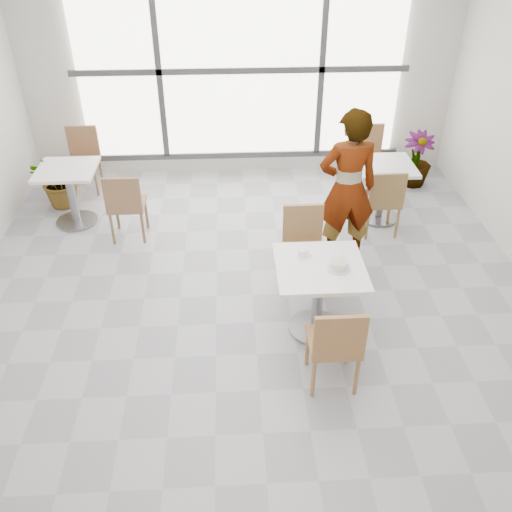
{
  "coord_description": "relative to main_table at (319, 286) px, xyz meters",
  "views": [
    {
      "loc": [
        -0.21,
        -4.04,
        3.56
      ],
      "look_at": [
        0.0,
        -0.3,
        1.0
      ],
      "focal_mm": 38.09,
      "sensor_mm": 36.0,
      "label": 1
    }
  ],
  "objects": [
    {
      "name": "floor",
      "position": [
        -0.59,
        0.12,
        -0.52
      ],
      "size": [
        7.0,
        7.0,
        0.0
      ],
      "primitive_type": "plane",
      "color": "#9E9EA5",
      "rests_on": "ground"
    },
    {
      "name": "wall_back",
      "position": [
        -0.59,
        3.62,
        0.98
      ],
      "size": [
        6.0,
        0.0,
        6.0
      ],
      "primitive_type": "plane",
      "rotation": [
        1.57,
        0.0,
        0.0
      ],
      "color": "silver",
      "rests_on": "ground"
    },
    {
      "name": "window",
      "position": [
        -0.59,
        3.56,
        0.98
      ],
      "size": [
        4.6,
        0.07,
        2.52
      ],
      "color": "white",
      "rests_on": "ground"
    },
    {
      "name": "main_table",
      "position": [
        0.0,
        0.0,
        0.0
      ],
      "size": [
        0.8,
        0.8,
        0.75
      ],
      "color": "white",
      "rests_on": "ground"
    },
    {
      "name": "chair_near",
      "position": [
        0.03,
        -0.73,
        -0.02
      ],
      "size": [
        0.42,
        0.42,
        0.87
      ],
      "rotation": [
        0.0,
        0.0,
        3.14
      ],
      "color": "#A16E40",
      "rests_on": "ground"
    },
    {
      "name": "chair_far",
      "position": [
        -0.04,
        0.8,
        -0.02
      ],
      "size": [
        0.42,
        0.42,
        0.87
      ],
      "color": "olive",
      "rests_on": "ground"
    },
    {
      "name": "oatmeal_bowl",
      "position": [
        0.15,
        -0.05,
        0.27
      ],
      "size": [
        0.21,
        0.21,
        0.09
      ],
      "color": "silver",
      "rests_on": "main_table"
    },
    {
      "name": "coffee_cup",
      "position": [
        -0.14,
        0.16,
        0.26
      ],
      "size": [
        0.16,
        0.13,
        0.07
      ],
      "color": "white",
      "rests_on": "main_table"
    },
    {
      "name": "person",
      "position": [
        0.47,
        1.21,
        0.36
      ],
      "size": [
        0.68,
        0.47,
        1.77
      ],
      "primitive_type": "imported",
      "rotation": [
        0.0,
        0.0,
        3.22
      ],
      "color": "black",
      "rests_on": "ground"
    },
    {
      "name": "bg_table_left",
      "position": [
        -2.75,
        2.18,
        -0.04
      ],
      "size": [
        0.7,
        0.7,
        0.75
      ],
      "color": "white",
      "rests_on": "ground"
    },
    {
      "name": "bg_table_right",
      "position": [
        1.12,
        2.08,
        -0.04
      ],
      "size": [
        0.7,
        0.7,
        0.75
      ],
      "color": "silver",
      "rests_on": "ground"
    },
    {
      "name": "bg_chair_left_near",
      "position": [
        -2.01,
        1.74,
        -0.02
      ],
      "size": [
        0.42,
        0.42,
        0.87
      ],
      "rotation": [
        0.0,
        0.0,
        3.14
      ],
      "color": "brown",
      "rests_on": "ground"
    },
    {
      "name": "bg_chair_left_far",
      "position": [
        -2.79,
        3.17,
        -0.02
      ],
      "size": [
        0.42,
        0.42,
        0.87
      ],
      "color": "#926241",
      "rests_on": "ground"
    },
    {
      "name": "bg_chair_right_near",
      "position": [
        1.03,
        1.68,
        -0.02
      ],
      "size": [
        0.42,
        0.42,
        0.87
      ],
      "rotation": [
        0.0,
        0.0,
        3.14
      ],
      "color": "olive",
      "rests_on": "ground"
    },
    {
      "name": "bg_chair_right_far",
      "position": [
        1.15,
        3.02,
        -0.02
      ],
      "size": [
        0.42,
        0.42,
        0.87
      ],
      "color": "olive",
      "rests_on": "ground"
    },
    {
      "name": "plant_left",
      "position": [
        -2.98,
        2.65,
        -0.14
      ],
      "size": [
        0.84,
        0.78,
        0.76
      ],
      "primitive_type": "imported",
      "rotation": [
        0.0,
        0.0,
        -0.32
      ],
      "color": "#46793D",
      "rests_on": "ground"
    },
    {
      "name": "plant_right",
      "position": [
        1.84,
        3.0,
        -0.14
      ],
      "size": [
        0.49,
        0.49,
        0.77
      ],
      "primitive_type": "imported",
      "rotation": [
        0.0,
        0.0,
        -0.16
      ],
      "color": "#3E7336",
      "rests_on": "ground"
    }
  ]
}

